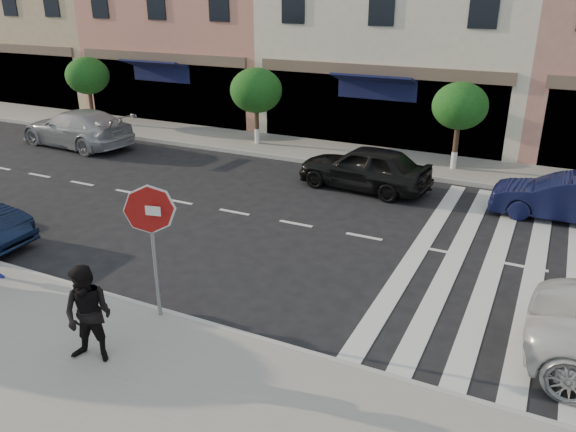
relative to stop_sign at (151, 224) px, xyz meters
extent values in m
plane|color=black|center=(0.28, 1.67, -2.10)|extent=(120.00, 120.00, 0.00)
cube|color=gray|center=(0.28, -2.08, -2.02)|extent=(60.00, 4.50, 0.15)
cube|color=gray|center=(0.28, 12.67, -2.02)|extent=(60.00, 3.00, 0.15)
cube|color=beige|center=(-0.22, 18.67, 3.40)|extent=(11.00, 9.00, 11.00)
cylinder|color=#473323|center=(-13.72, 12.47, -1.12)|extent=(0.18, 0.18, 1.65)
cylinder|color=silver|center=(-13.72, 12.47, -1.65)|extent=(0.20, 0.20, 0.60)
ellipsoid|color=#154A15|center=(-13.72, 12.47, 0.25)|extent=(2.00, 2.00, 1.70)
cylinder|color=#473323|center=(-4.72, 12.47, -1.15)|extent=(0.18, 0.18, 1.60)
cylinder|color=silver|center=(-4.72, 12.47, -1.65)|extent=(0.20, 0.20, 0.60)
ellipsoid|color=#154A15|center=(-4.72, 12.47, 0.23)|extent=(2.10, 2.10, 1.79)
cylinder|color=#473323|center=(3.28, 12.47, -1.09)|extent=(0.18, 0.18, 1.71)
cylinder|color=silver|center=(3.28, 12.47, -1.65)|extent=(0.20, 0.20, 0.60)
ellipsoid|color=#154A15|center=(3.28, 12.47, 0.28)|extent=(1.90, 1.90, 1.62)
cylinder|color=gray|center=(0.00, 0.02, -0.73)|extent=(0.09, 0.09, 2.44)
cylinder|color=white|center=(0.00, 0.01, 0.27)|extent=(0.94, 0.20, 0.95)
cylinder|color=#9E1411|center=(0.00, -0.01, 0.27)|extent=(0.88, 0.21, 0.89)
cube|color=white|center=(0.00, -0.04, 0.27)|extent=(0.49, 0.12, 0.18)
imported|color=black|center=(-0.11, -1.63, -1.06)|extent=(0.99, 0.86, 1.77)
imported|color=#A0A0A5|center=(-11.47, 9.27, -1.33)|extent=(5.41, 2.60, 1.52)
imported|color=black|center=(0.99, 9.32, -1.36)|extent=(4.44, 2.14, 1.46)
imported|color=black|center=(6.94, 9.28, -1.44)|extent=(3.98, 1.46, 1.30)
camera|label=1|loc=(6.43, -7.41, 3.98)|focal=35.00mm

